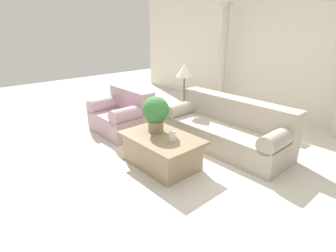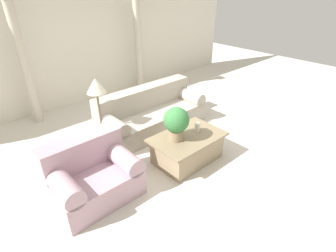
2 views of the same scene
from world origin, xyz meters
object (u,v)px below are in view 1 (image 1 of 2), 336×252
Objects in this scene: sofa_long at (227,128)px; loveseat at (123,114)px; coffee_table at (162,150)px; floor_lamp at (184,75)px; potted_plant at (156,112)px.

loveseat is at bearing -152.48° from sofa_long.
coffee_table is at bearing -11.75° from loveseat.
coffee_table is at bearing -56.84° from floor_lamp.
loveseat is (-1.87, -0.97, 0.01)m from sofa_long.
potted_plant is at bearing 163.07° from coffee_table.
coffee_table is (1.61, -0.34, -0.11)m from loveseat.
loveseat is at bearing -126.34° from floor_lamp.
floor_lamp is (0.74, 1.00, 0.77)m from loveseat.
sofa_long is at bearing 69.46° from potted_plant.
coffee_table is 2.19× the size of potted_plant.
potted_plant reaches higher than sofa_long.
floor_lamp is (-0.87, 1.34, 0.88)m from coffee_table.
floor_lamp is at bearing 178.44° from sofa_long.
loveseat is 1.49m from potted_plant.
potted_plant is (-0.47, -1.24, 0.46)m from sofa_long.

